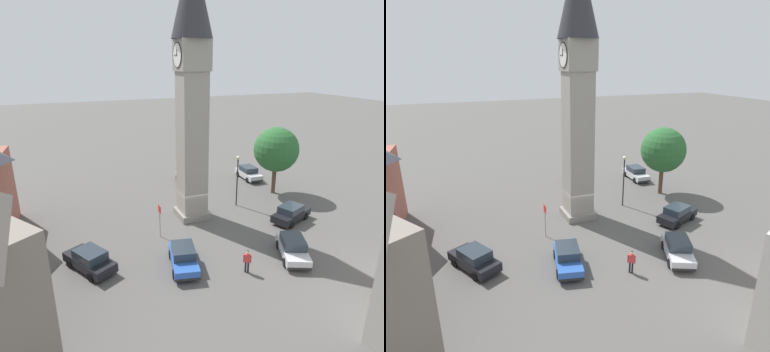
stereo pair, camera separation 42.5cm
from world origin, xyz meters
TOP-DOWN VIEW (x-y plane):
  - ground_plane at (0.00, 0.00)m, footprint 200.00×200.00m
  - clock_tower at (0.00, 0.00)m, footprint 3.37×3.37m
  - car_blue_kerb at (-9.32, -4.21)m, footprint 4.45×3.27m
  - car_silver_kerb at (8.50, -2.59)m, footprint 4.40×2.59m
  - car_red_corner at (7.07, -10.44)m, footprint 4.21×1.97m
  - car_white_side at (-4.41, -7.88)m, footprint 3.09×4.46m
  - car_black_far at (-7.39, 3.70)m, footprint 4.40×2.58m
  - car_green_alley at (-5.23, 9.83)m, footprint 4.43×3.44m
  - pedestrian at (-9.69, -0.08)m, footprint 0.38×0.48m
  - tree at (2.01, -10.48)m, footprint 4.74×4.74m
  - lamp_post at (0.55, -5.04)m, footprint 0.36×0.36m
  - road_sign at (-2.68, 3.94)m, footprint 0.60×0.07m

SIDE VIEW (x-z plane):
  - ground_plane at x=0.00m, z-range 0.00..0.00m
  - car_blue_kerb at x=-9.32m, z-range 0.00..1.53m
  - car_silver_kerb at x=8.50m, z-range 0.00..1.53m
  - car_red_corner at x=7.07m, z-range 0.00..1.53m
  - car_white_side at x=-4.41m, z-range 0.00..1.53m
  - car_black_far at x=-7.39m, z-range 0.00..1.53m
  - car_green_alley at x=-5.23m, z-range 0.00..1.53m
  - pedestrian at x=-9.69m, z-range 0.16..1.86m
  - road_sign at x=-2.68m, z-range 0.50..3.30m
  - lamp_post at x=0.55m, z-range 0.86..6.01m
  - tree at x=2.01m, z-range 1.25..8.52m
  - clock_tower at x=0.00m, z-range 1.95..24.47m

